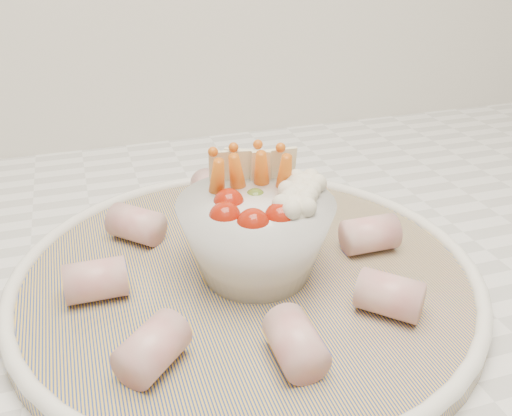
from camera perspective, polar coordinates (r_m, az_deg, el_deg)
name	(u,v)px	position (r m, az deg, el deg)	size (l,w,h in m)	color
serving_platter	(246,275)	(0.47, -0.97, -6.75)	(0.38, 0.38, 0.02)	navy
veggie_bowl	(257,232)	(0.45, 0.14, -2.38)	(0.12, 0.12, 0.10)	silver
cured_meat_rolls	(245,255)	(0.46, -1.11, -4.71)	(0.27, 0.28, 0.03)	#C0585B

